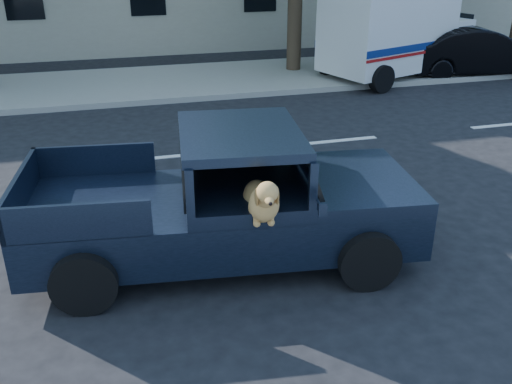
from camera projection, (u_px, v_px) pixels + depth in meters
ground at (178, 241)px, 8.26m from camera, size 120.00×120.00×0.00m
far_sidewalk at (132, 85)px, 16.29m from camera, size 60.00×4.00×0.15m
lane_stripes at (251, 149)px, 11.72m from camera, size 21.60×0.14×0.01m
pickup_truck at (217, 218)px, 7.59m from camera, size 5.28×2.89×1.82m
mail_truck at (394, 41)px, 16.90m from camera, size 5.03×3.58×2.52m
parked_sedan at (475, 51)px, 17.31m from camera, size 2.07×4.66×1.49m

